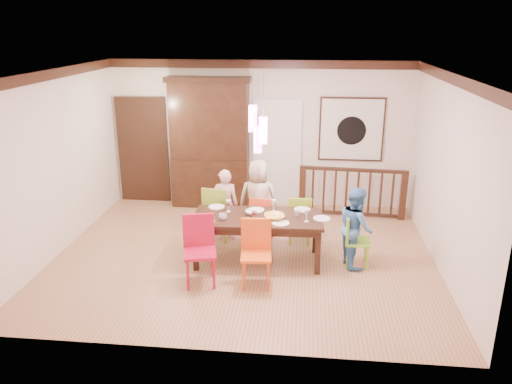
# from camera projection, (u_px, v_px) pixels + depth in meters

# --- Properties ---
(floor) EXTENTS (6.00, 6.00, 0.00)m
(floor) POSITION_uv_depth(u_px,v_px,m) (244.00, 255.00, 8.06)
(floor) COLOR #966D48
(floor) RESTS_ON ground
(ceiling) EXTENTS (6.00, 6.00, 0.00)m
(ceiling) POSITION_uv_depth(u_px,v_px,m) (243.00, 72.00, 7.13)
(ceiling) COLOR white
(ceiling) RESTS_ON wall_back
(wall_back) EXTENTS (6.00, 0.00, 6.00)m
(wall_back) POSITION_uv_depth(u_px,v_px,m) (260.00, 135.00, 9.95)
(wall_back) COLOR beige
(wall_back) RESTS_ON floor
(wall_left) EXTENTS (0.00, 5.00, 5.00)m
(wall_left) POSITION_uv_depth(u_px,v_px,m) (56.00, 164.00, 7.89)
(wall_left) COLOR beige
(wall_left) RESTS_ON floor
(wall_right) EXTENTS (0.00, 5.00, 5.00)m
(wall_right) POSITION_uv_depth(u_px,v_px,m) (447.00, 175.00, 7.30)
(wall_right) COLOR beige
(wall_right) RESTS_ON floor
(crown_molding) EXTENTS (6.00, 5.00, 0.16)m
(crown_molding) POSITION_uv_depth(u_px,v_px,m) (243.00, 77.00, 7.16)
(crown_molding) COLOR black
(crown_molding) RESTS_ON wall_back
(panel_door) EXTENTS (1.04, 0.07, 2.24)m
(panel_door) POSITION_uv_depth(u_px,v_px,m) (144.00, 152.00, 10.27)
(panel_door) COLOR black
(panel_door) RESTS_ON wall_back
(white_doorway) EXTENTS (0.97, 0.05, 2.22)m
(white_doorway) POSITION_uv_depth(u_px,v_px,m) (277.00, 155.00, 10.01)
(white_doorway) COLOR silver
(white_doorway) RESTS_ON wall_back
(painting) EXTENTS (1.25, 0.06, 1.25)m
(painting) POSITION_uv_depth(u_px,v_px,m) (351.00, 129.00, 9.69)
(painting) COLOR black
(painting) RESTS_ON wall_back
(pendant_cluster) EXTENTS (0.27, 0.21, 1.14)m
(pendant_cluster) POSITION_uv_depth(u_px,v_px,m) (258.00, 129.00, 7.20)
(pendant_cluster) COLOR #FF4CAC
(pendant_cluster) RESTS_ON ceiling
(dining_table) EXTENTS (2.01, 0.97, 0.75)m
(dining_table) POSITION_uv_depth(u_px,v_px,m) (258.00, 222.00, 7.67)
(dining_table) COLOR black
(dining_table) RESTS_ON floor
(chair_far_left) EXTENTS (0.51, 0.51, 0.97)m
(chair_far_left) POSITION_uv_depth(u_px,v_px,m) (219.00, 209.00, 8.52)
(chair_far_left) COLOR #7EA429
(chair_far_left) RESTS_ON floor
(chair_far_mid) EXTENTS (0.41, 0.41, 0.82)m
(chair_far_mid) POSITION_uv_depth(u_px,v_px,m) (262.00, 215.00, 8.46)
(chair_far_mid) COLOR #F84722
(chair_far_mid) RESTS_ON floor
(chair_far_right) EXTENTS (0.39, 0.39, 0.84)m
(chair_far_right) POSITION_uv_depth(u_px,v_px,m) (300.00, 215.00, 8.42)
(chair_far_right) COLOR #85AC1F
(chair_far_right) RESTS_ON floor
(chair_near_left) EXTENTS (0.55, 0.55, 1.00)m
(chair_near_left) POSITION_uv_depth(u_px,v_px,m) (200.00, 247.00, 7.00)
(chair_near_left) COLOR #B30E30
(chair_near_left) RESTS_ON floor
(chair_near_mid) EXTENTS (0.47, 0.47, 0.95)m
(chair_near_mid) POSITION_uv_depth(u_px,v_px,m) (256.00, 250.00, 6.97)
(chair_near_mid) COLOR #D94E15
(chair_near_mid) RESTS_ON floor
(chair_end_right) EXTENTS (0.38, 0.38, 0.82)m
(chair_end_right) POSITION_uv_depth(u_px,v_px,m) (358.00, 237.00, 7.59)
(chair_end_right) COLOR #7DC729
(chair_end_right) RESTS_ON floor
(china_hutch) EXTENTS (1.64, 0.46, 2.59)m
(china_hutch) POSITION_uv_depth(u_px,v_px,m) (210.00, 143.00, 9.90)
(china_hutch) COLOR black
(china_hutch) RESTS_ON floor
(balustrade) EXTENTS (2.03, 0.23, 0.96)m
(balustrade) POSITION_uv_depth(u_px,v_px,m) (352.00, 191.00, 9.56)
(balustrade) COLOR black
(balustrade) RESTS_ON floor
(person_far_left) EXTENTS (0.49, 0.36, 1.25)m
(person_far_left) POSITION_uv_depth(u_px,v_px,m) (225.00, 205.00, 8.50)
(person_far_left) COLOR #FFC2CD
(person_far_left) RESTS_ON floor
(person_far_mid) EXTENTS (0.69, 0.45, 1.40)m
(person_far_mid) POSITION_uv_depth(u_px,v_px,m) (258.00, 200.00, 8.51)
(person_far_mid) COLOR #C3B493
(person_far_mid) RESTS_ON floor
(person_end_right) EXTENTS (0.60, 0.70, 1.25)m
(person_end_right) POSITION_uv_depth(u_px,v_px,m) (356.00, 227.00, 7.57)
(person_end_right) COLOR #417BB6
(person_end_right) RESTS_ON floor
(serving_bowl) EXTENTS (0.37, 0.37, 0.08)m
(serving_bowl) POSITION_uv_depth(u_px,v_px,m) (274.00, 217.00, 7.51)
(serving_bowl) COLOR gold
(serving_bowl) RESTS_ON dining_table
(small_bowl) EXTENTS (0.24, 0.24, 0.06)m
(small_bowl) POSITION_uv_depth(u_px,v_px,m) (251.00, 212.00, 7.71)
(small_bowl) COLOR white
(small_bowl) RESTS_ON dining_table
(cup_left) EXTENTS (0.16, 0.16, 0.09)m
(cup_left) POSITION_uv_depth(u_px,v_px,m) (223.00, 217.00, 7.49)
(cup_left) COLOR silver
(cup_left) RESTS_ON dining_table
(cup_right) EXTENTS (0.13, 0.13, 0.10)m
(cup_right) POSITION_uv_depth(u_px,v_px,m) (297.00, 213.00, 7.65)
(cup_right) COLOR silver
(cup_right) RESTS_ON dining_table
(plate_far_left) EXTENTS (0.26, 0.26, 0.01)m
(plate_far_left) POSITION_uv_depth(u_px,v_px,m) (217.00, 207.00, 8.01)
(plate_far_left) COLOR white
(plate_far_left) RESTS_ON dining_table
(plate_far_mid) EXTENTS (0.26, 0.26, 0.01)m
(plate_far_mid) POSITION_uv_depth(u_px,v_px,m) (256.00, 210.00, 7.88)
(plate_far_mid) COLOR white
(plate_far_mid) RESTS_ON dining_table
(plate_far_right) EXTENTS (0.26, 0.26, 0.01)m
(plate_far_right) POSITION_uv_depth(u_px,v_px,m) (302.00, 209.00, 7.90)
(plate_far_right) COLOR white
(plate_far_right) RESTS_ON dining_table
(plate_near_left) EXTENTS (0.26, 0.26, 0.01)m
(plate_near_left) POSITION_uv_depth(u_px,v_px,m) (206.00, 221.00, 7.42)
(plate_near_left) COLOR white
(plate_near_left) RESTS_ON dining_table
(plate_near_mid) EXTENTS (0.26, 0.26, 0.01)m
(plate_near_mid) POSITION_uv_depth(u_px,v_px,m) (281.00, 223.00, 7.36)
(plate_near_mid) COLOR white
(plate_near_mid) RESTS_ON dining_table
(plate_end_right) EXTENTS (0.26, 0.26, 0.01)m
(plate_end_right) POSITION_uv_depth(u_px,v_px,m) (322.00, 218.00, 7.53)
(plate_end_right) COLOR white
(plate_end_right) RESTS_ON dining_table
(wine_glass_a) EXTENTS (0.08, 0.08, 0.19)m
(wine_glass_a) POSITION_uv_depth(u_px,v_px,m) (228.00, 206.00, 7.80)
(wine_glass_a) COLOR #590C19
(wine_glass_a) RESTS_ON dining_table
(wine_glass_b) EXTENTS (0.08, 0.08, 0.19)m
(wine_glass_b) POSITION_uv_depth(u_px,v_px,m) (274.00, 206.00, 7.82)
(wine_glass_b) COLOR silver
(wine_glass_b) RESTS_ON dining_table
(wine_glass_c) EXTENTS (0.08, 0.08, 0.19)m
(wine_glass_c) POSITION_uv_depth(u_px,v_px,m) (254.00, 215.00, 7.41)
(wine_glass_c) COLOR #590C19
(wine_glass_c) RESTS_ON dining_table
(wine_glass_d) EXTENTS (0.08, 0.08, 0.19)m
(wine_glass_d) POSITION_uv_depth(u_px,v_px,m) (307.00, 216.00, 7.41)
(wine_glass_d) COLOR silver
(wine_glass_d) RESTS_ON dining_table
(napkin) EXTENTS (0.18, 0.14, 0.01)m
(napkin) POSITION_uv_depth(u_px,v_px,m) (255.00, 225.00, 7.28)
(napkin) COLOR #D83359
(napkin) RESTS_ON dining_table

